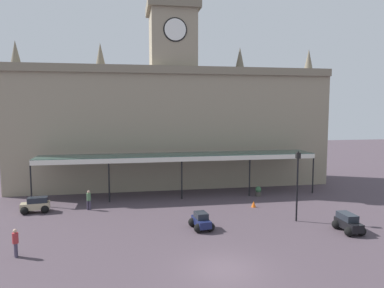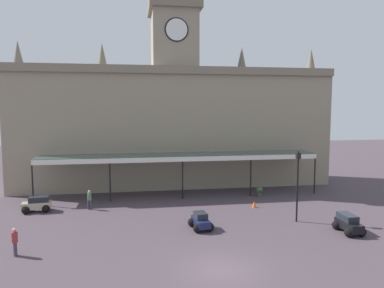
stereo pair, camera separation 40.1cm
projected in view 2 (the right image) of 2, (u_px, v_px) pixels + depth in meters
name	position (u px, v px, depth m)	size (l,w,h in m)	color
ground_plane	(221.00, 270.00, 19.01)	(140.00, 140.00, 0.00)	#493D45
station_building	(174.00, 122.00, 39.84)	(34.22, 6.44, 19.89)	gray
entrance_canopy	(181.00, 156.00, 34.81)	(27.02, 3.26, 4.10)	#38564C
car_navy_sedan	(201.00, 222.00, 25.44)	(1.68, 2.14, 1.19)	#19214C
car_beige_estate	(37.00, 205.00, 29.65)	(2.34, 1.72, 1.27)	tan
car_black_estate	(348.00, 225.00, 24.67)	(1.56, 2.26, 1.27)	black
pedestrian_beside_cars	(15.00, 241.00, 20.73)	(0.34, 0.37, 1.67)	#3F384C
pedestrian_near_entrance	(90.00, 199.00, 30.28)	(0.37, 0.34, 1.67)	#3F384C
victorian_lamppost	(298.00, 178.00, 26.80)	(0.30, 0.30, 5.41)	black
traffic_cone	(254.00, 204.00, 30.99)	(0.40, 0.40, 0.55)	orange
planter_by_canopy	(259.00, 191.00, 34.86)	(0.60, 0.60, 0.96)	#47423D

